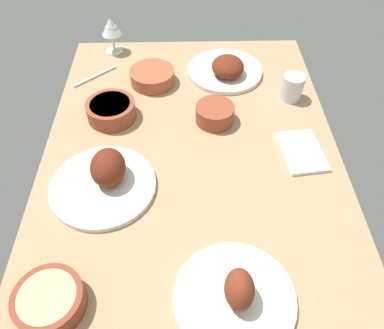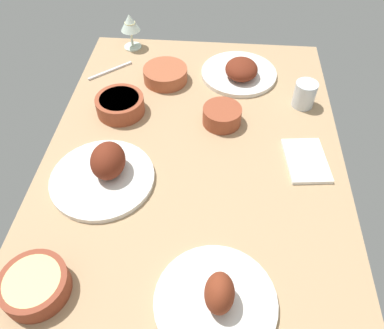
% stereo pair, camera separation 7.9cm
% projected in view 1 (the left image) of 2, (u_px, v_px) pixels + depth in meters
% --- Properties ---
extents(dining_table, '(1.40, 0.90, 0.04)m').
position_uv_depth(dining_table, '(192.00, 173.00, 1.13)').
color(dining_table, tan).
rests_on(dining_table, ground).
extents(plate_near_viewer, '(0.28, 0.28, 0.11)m').
position_uv_depth(plate_near_viewer, '(236.00, 296.00, 0.84)').
color(plate_near_viewer, silver).
rests_on(plate_near_viewer, dining_table).
extents(plate_center_main, '(0.29, 0.29, 0.11)m').
position_uv_depth(plate_center_main, '(105.00, 178.00, 1.05)').
color(plate_center_main, silver).
rests_on(plate_center_main, dining_table).
extents(plate_far_side, '(0.28, 0.28, 0.08)m').
position_uv_depth(plate_far_side, '(226.00, 69.00, 1.41)').
color(plate_far_side, silver).
rests_on(plate_far_side, dining_table).
extents(bowl_onions, '(0.16, 0.16, 0.06)m').
position_uv_depth(bowl_onions, '(111.00, 110.00, 1.24)').
color(bowl_onions, brown).
rests_on(bowl_onions, dining_table).
extents(bowl_cream, '(0.16, 0.16, 0.05)m').
position_uv_depth(bowl_cream, '(152.00, 76.00, 1.37)').
color(bowl_cream, '#A35133').
rests_on(bowl_cream, dining_table).
extents(bowl_pasta, '(0.15, 0.15, 0.05)m').
position_uv_depth(bowl_pasta, '(49.00, 301.00, 0.82)').
color(bowl_pasta, brown).
rests_on(bowl_pasta, dining_table).
extents(bowl_potatoes, '(0.12, 0.12, 0.06)m').
position_uv_depth(bowl_potatoes, '(215.00, 113.00, 1.23)').
color(bowl_potatoes, brown).
rests_on(bowl_potatoes, dining_table).
extents(wine_glass, '(0.08, 0.08, 0.14)m').
position_uv_depth(wine_glass, '(111.00, 28.00, 1.46)').
color(wine_glass, silver).
rests_on(wine_glass, dining_table).
extents(water_tumbler, '(0.07, 0.07, 0.09)m').
position_uv_depth(water_tumbler, '(292.00, 87.00, 1.30)').
color(water_tumbler, silver).
rests_on(water_tumbler, dining_table).
extents(folded_napkin, '(0.19, 0.14, 0.01)m').
position_uv_depth(folded_napkin, '(302.00, 152.00, 1.15)').
color(folded_napkin, white).
rests_on(folded_napkin, dining_table).
extents(fork_loose, '(0.13, 0.14, 0.01)m').
position_uv_depth(fork_loose, '(95.00, 76.00, 1.41)').
color(fork_loose, silver).
rests_on(fork_loose, dining_table).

